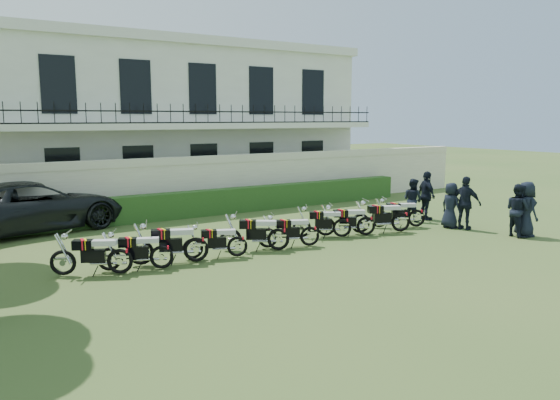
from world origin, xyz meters
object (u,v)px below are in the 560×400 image
at_px(motorcycle_5, 310,231).
at_px(officer_1, 518,210).
at_px(motorcycle_3, 237,241).
at_px(officer_3, 451,205).
at_px(officer_0, 526,209).
at_px(motorcycle_9, 417,214).
at_px(motorcycle_1, 162,251).
at_px(motorcycle_0, 120,255).
at_px(officer_4, 413,200).
at_px(officer_5, 426,196).
at_px(motorcycle_4, 278,234).
at_px(motorcycle_7, 366,221).
at_px(motorcycle_8, 401,217).
at_px(suv, 32,206).
at_px(motorcycle_2, 196,243).
at_px(officer_2, 466,203).
at_px(motorcycle_6, 342,223).

distance_m(motorcycle_5, officer_1, 7.01).
distance_m(motorcycle_3, officer_3, 8.28).
bearing_deg(motorcycle_5, officer_0, -88.88).
relative_size(motorcycle_5, motorcycle_9, 1.00).
bearing_deg(motorcycle_1, officer_1, -78.83).
xyz_separation_m(motorcycle_0, officer_1, (12.22, -2.60, 0.37)).
relative_size(motorcycle_9, officer_4, 1.10).
distance_m(officer_0, officer_5, 3.82).
xyz_separation_m(motorcycle_3, officer_4, (8.10, 1.23, 0.35)).
xyz_separation_m(motorcycle_5, officer_4, (5.67, 1.28, 0.33)).
bearing_deg(motorcycle_4, officer_1, -75.22).
xyz_separation_m(motorcycle_4, motorcycle_7, (3.53, 0.18, -0.02)).
distance_m(motorcycle_0, officer_5, 12.00).
distance_m(motorcycle_7, officer_5, 3.97).
height_order(officer_0, officer_5, officer_5).
xyz_separation_m(motorcycle_9, officer_5, (1.39, 0.84, 0.44)).
distance_m(motorcycle_5, motorcycle_8, 3.81).
bearing_deg(motorcycle_8, motorcycle_5, 113.67).
relative_size(motorcycle_8, officer_3, 1.21).
height_order(motorcycle_8, suv, suv).
relative_size(motorcycle_2, motorcycle_7, 1.14).
xyz_separation_m(officer_2, officer_4, (-0.35, 2.12, -0.13)).
height_order(motorcycle_5, suv, suv).
bearing_deg(officer_1, motorcycle_3, 85.56).
xyz_separation_m(motorcycle_1, motorcycle_7, (7.09, 0.22, 0.01)).
height_order(motorcycle_6, officer_3, officer_3).
bearing_deg(motorcycle_6, motorcycle_4, 130.29).
distance_m(motorcycle_1, motorcycle_8, 8.46).
distance_m(motorcycle_7, officer_3, 3.45).
height_order(motorcycle_0, motorcycle_6, motorcycle_0).
distance_m(motorcycle_8, officer_4, 2.26).
xyz_separation_m(officer_1, officer_4, (-0.88, 3.76, -0.07)).
height_order(motorcycle_6, officer_1, officer_1).
bearing_deg(suv, officer_3, -132.34).
bearing_deg(motorcycle_7, motorcycle_2, 119.15).
bearing_deg(officer_1, motorcycle_2, 86.88).
relative_size(motorcycle_4, officer_2, 0.94).
xyz_separation_m(motorcycle_8, officer_4, (1.86, 1.26, 0.28)).
relative_size(motorcycle_0, motorcycle_6, 1.09).
distance_m(motorcycle_8, officer_1, 3.72).
distance_m(motorcycle_3, officer_2, 8.51).
distance_m(motorcycle_0, motorcycle_1, 1.04).
xyz_separation_m(motorcycle_0, suv, (-0.95, 6.84, 0.36)).
relative_size(motorcycle_0, officer_0, 1.01).
distance_m(motorcycle_9, suv, 13.29).
bearing_deg(motorcycle_8, officer_2, -87.91).
relative_size(motorcycle_8, officer_0, 1.08).
xyz_separation_m(motorcycle_6, officer_2, (4.42, -1.27, 0.45)).
distance_m(motorcycle_4, officer_4, 6.87).
xyz_separation_m(motorcycle_9, officer_1, (1.66, -2.81, 0.38)).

